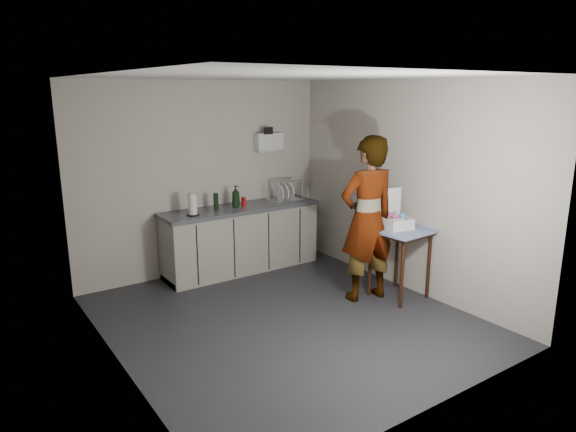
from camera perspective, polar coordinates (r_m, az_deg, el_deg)
ground at (r=5.79m, az=-0.20°, el=-11.39°), size 4.00×4.00×0.00m
wall_back at (r=7.07m, az=-9.36°, el=4.14°), size 3.60×0.02×2.60m
wall_right at (r=6.53m, az=12.91°, el=3.17°), size 0.02×4.00×2.60m
wall_left at (r=4.63m, az=-18.84°, el=-1.54°), size 0.02×4.00×2.60m
ceiling at (r=5.24m, az=-0.22°, el=15.22°), size 3.60×4.00×0.01m
kitchen_counter at (r=7.19m, az=-5.21°, el=-2.71°), size 2.24×0.62×0.91m
wall_shelf at (r=7.43m, az=-2.21°, el=8.26°), size 0.42×0.18×0.37m
side_table at (r=6.29m, az=12.41°, el=-2.31°), size 0.71×0.71×0.87m
standing_man at (r=6.11m, az=8.81°, el=-0.37°), size 0.78×0.57×1.97m
soap_bottle at (r=7.01m, az=-5.82°, el=2.18°), size 0.15×0.15×0.30m
soda_can at (r=7.11m, az=-4.96°, el=1.62°), size 0.06×0.06×0.12m
dark_bottle at (r=6.89m, az=-8.01°, el=1.61°), size 0.07×0.07×0.23m
paper_towel at (r=6.63m, az=-10.55°, el=1.22°), size 0.16×0.16×0.29m
dish_rack at (r=7.40m, az=-0.37°, el=2.25°), size 0.45×0.34×0.32m
bakery_box at (r=6.24m, az=11.83°, el=-0.37°), size 0.38×0.39×0.45m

